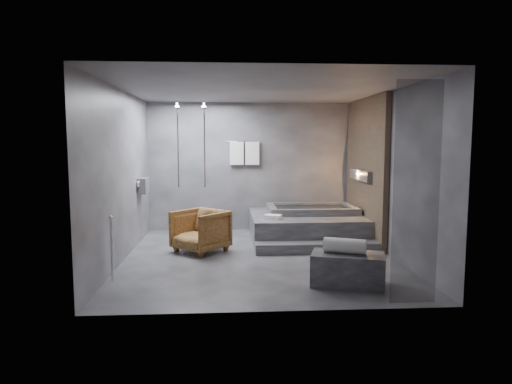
{
  "coord_description": "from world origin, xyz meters",
  "views": [
    {
      "loc": [
        -0.53,
        -7.55,
        1.95
      ],
      "look_at": [
        -0.03,
        0.3,
        1.08
      ],
      "focal_mm": 32.0,
      "sensor_mm": 36.0,
      "label": 1
    }
  ],
  "objects": [
    {
      "name": "rolled_towel",
      "position": [
        1.06,
        -1.56,
        0.54
      ],
      "size": [
        0.6,
        0.4,
        0.2
      ],
      "primitive_type": "cylinder",
      "rotation": [
        0.0,
        1.57,
        -0.39
      ],
      "color": "white",
      "rests_on": "concrete_bench"
    },
    {
      "name": "deck_towel",
      "position": [
        0.32,
        0.89,
        0.54
      ],
      "size": [
        0.36,
        0.32,
        0.08
      ],
      "primitive_type": "cube",
      "rotation": [
        0.0,
        0.0,
        -0.37
      ],
      "color": "white",
      "rests_on": "tub_deck"
    },
    {
      "name": "concrete_bench",
      "position": [
        1.1,
        -1.58,
        0.22
      ],
      "size": [
        1.09,
        0.79,
        0.44
      ],
      "primitive_type": "cube",
      "rotation": [
        0.0,
        0.0,
        -0.3
      ],
      "color": "#2E2E30",
      "rests_on": "ground"
    },
    {
      "name": "room",
      "position": [
        0.4,
        0.24,
        1.73
      ],
      "size": [
        5.0,
        5.04,
        2.82
      ],
      "color": "#2F2F32",
      "rests_on": "ground"
    },
    {
      "name": "driftwood_chair",
      "position": [
        -1.01,
        0.47,
        0.37
      ],
      "size": [
        1.15,
        1.15,
        0.75
      ],
      "primitive_type": "imported",
      "rotation": [
        0.0,
        0.0,
        -0.75
      ],
      "color": "#482B12",
      "rests_on": "ground"
    },
    {
      "name": "tub_step",
      "position": [
        1.05,
        0.27,
        0.09
      ],
      "size": [
        2.2,
        0.36,
        0.18
      ],
      "primitive_type": "cube",
      "color": "#353537",
      "rests_on": "ground"
    },
    {
      "name": "tub_deck",
      "position": [
        1.05,
        1.45,
        0.25
      ],
      "size": [
        2.2,
        2.0,
        0.5
      ],
      "primitive_type": "cube",
      "color": "#353537",
      "rests_on": "ground"
    }
  ]
}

